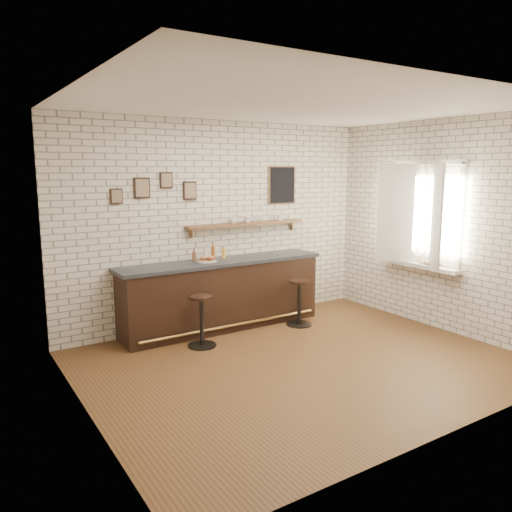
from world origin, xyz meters
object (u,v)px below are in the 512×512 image
object	(u,v)px
bar_stool_right	(299,301)
book_upper	(426,263)
ciabatta_sandwich	(207,258)
bitters_bottle_white	(206,254)
bar_counter	(223,294)
shelf_cup_d	(280,218)
bar_stool_left	(202,319)
sandwich_plate	(207,261)
shelf_cup_a	(234,220)
condiment_bottle_yellow	(224,253)
shelf_cup_b	(248,219)
bitters_bottle_amber	(213,252)
shelf_cup_c	(262,219)
bitters_bottle_brown	(194,256)
book_lower	(425,264)

from	to	relation	value
bar_stool_right	book_upper	distance (m)	1.93
ciabatta_sandwich	bitters_bottle_white	xyz separation A→B (m)	(0.05, 0.13, 0.04)
bar_counter	shelf_cup_d	xyz separation A→B (m)	(1.15, 0.20, 1.04)
bar_stool_left	bar_stool_right	world-z (taller)	bar_stool_right
sandwich_plate	bar_stool_right	world-z (taller)	sandwich_plate
shelf_cup_a	shelf_cup_d	distance (m)	0.84
condiment_bottle_yellow	shelf_cup_b	distance (m)	0.66
bar_counter	bitters_bottle_amber	distance (m)	0.62
bitters_bottle_white	shelf_cup_c	size ratio (longest dim) A/B	1.67
bitters_bottle_amber	book_upper	xyz separation A→B (m)	(2.60, -1.69, -0.15)
shelf_cup_d	bitters_bottle_brown	bearing A→B (deg)	151.84
ciabatta_sandwich	bar_counter	bearing A→B (deg)	-2.11
sandwich_plate	ciabatta_sandwich	xyz separation A→B (m)	(0.01, 0.00, 0.04)
sandwich_plate	shelf_cup_c	world-z (taller)	shelf_cup_c
bitters_bottle_brown	bar_stool_right	world-z (taller)	bitters_bottle_brown
bar_counter	book_upper	distance (m)	3.00
shelf_cup_d	book_upper	distance (m)	2.30
bitters_bottle_white	bitters_bottle_amber	distance (m)	0.11
bitters_bottle_brown	shelf_cup_b	size ratio (longest dim) A/B	1.72
sandwich_plate	shelf_cup_c	bearing A→B (deg)	10.19
shelf_cup_b	shelf_cup_a	bearing A→B (deg)	105.18
sandwich_plate	bitters_bottle_white	world-z (taller)	bitters_bottle_white
bar_counter	shelf_cup_a	world-z (taller)	shelf_cup_a
shelf_cup_c	bar_counter	bearing A→B (deg)	120.89
shelf_cup_c	book_lower	xyz separation A→B (m)	(1.70, -1.73, -0.61)
bar_counter	bar_stool_right	distance (m)	1.15
bar_stool_left	book_upper	world-z (taller)	book_upper
bitters_bottle_white	book_lower	xyz separation A→B (m)	(2.71, -1.67, -0.15)
condiment_bottle_yellow	ciabatta_sandwich	bearing A→B (deg)	-159.22
bitters_bottle_white	shelf_cup_a	world-z (taller)	shelf_cup_a
bitters_bottle_brown	bar_counter	bearing A→B (deg)	-19.95
bar_counter	shelf_cup_a	size ratio (longest dim) A/B	26.39
book_upper	sandwich_plate	bearing A→B (deg)	177.00
sandwich_plate	shelf_cup_a	xyz separation A→B (m)	(0.56, 0.19, 0.53)
shelf_cup_b	book_upper	size ratio (longest dim) A/B	0.46
shelf_cup_d	bar_stool_left	bearing A→B (deg)	172.27
ciabatta_sandwich	book_lower	bearing A→B (deg)	-29.12
bitters_bottle_white	condiment_bottle_yellow	bearing A→B (deg)	-0.00
sandwich_plate	shelf_cup_d	xyz separation A→B (m)	(1.40, 0.19, 0.53)
shelf_cup_b	shelf_cup_c	xyz separation A→B (m)	(0.27, 0.00, -0.00)
sandwich_plate	bitters_bottle_brown	world-z (taller)	bitters_bottle_brown
bar_stool_left	bar_stool_right	bearing A→B (deg)	1.33
ciabatta_sandwich	shelf_cup_c	world-z (taller)	shelf_cup_c
bar_stool_left	shelf_cup_d	size ratio (longest dim) A/B	6.66
shelf_cup_a	shelf_cup_b	xyz separation A→B (m)	(0.25, 0.00, 0.00)
bar_counter	book_upper	bearing A→B (deg)	-31.53
bitters_bottle_amber	condiment_bottle_yellow	xyz separation A→B (m)	(0.17, -0.00, -0.03)
book_lower	shelf_cup_a	bearing A→B (deg)	144.08
bitters_bottle_white	bar_stool_left	size ratio (longest dim) A/B	0.29
bitters_bottle_brown	bar_stool_right	distance (m)	1.70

